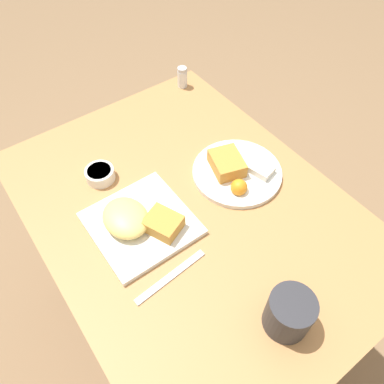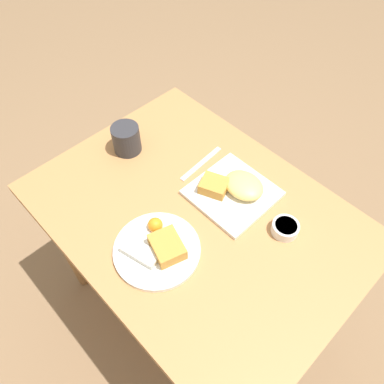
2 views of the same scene
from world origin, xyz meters
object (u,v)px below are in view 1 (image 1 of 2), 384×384
plate_oval_far (236,171)px  coffee_mug (289,313)px  salt_shaker (182,78)px  butter_knife (171,276)px  plate_square_near (138,221)px  sauce_ramekin (100,174)px

plate_oval_far → coffee_mug: 0.41m
salt_shaker → butter_knife: 0.71m
plate_square_near → coffee_mug: size_ratio=2.42×
butter_knife → coffee_mug: (0.22, 0.13, 0.05)m
salt_shaker → butter_knife: salt_shaker is taller
plate_oval_far → sauce_ramekin: (-0.21, -0.30, 0.00)m
salt_shaker → butter_knife: (0.56, -0.43, -0.03)m
butter_knife → coffee_mug: coffee_mug is taller
sauce_ramekin → salt_shaker: size_ratio=1.11×
plate_oval_far → salt_shaker: 0.43m
salt_shaker → sauce_ramekin: bearing=-63.6°
plate_square_near → coffee_mug: (0.38, 0.12, 0.03)m
plate_square_near → butter_knife: 0.16m
plate_oval_far → sauce_ramekin: 0.37m
salt_shaker → butter_knife: size_ratio=0.37×
plate_square_near → coffee_mug: bearing=17.4°
plate_oval_far → salt_shaker: size_ratio=3.46×
salt_shaker → coffee_mug: size_ratio=0.73×
sauce_ramekin → salt_shaker: (-0.21, 0.42, 0.01)m
butter_knife → coffee_mug: 0.26m
sauce_ramekin → butter_knife: 0.35m
sauce_ramekin → coffee_mug: 0.59m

